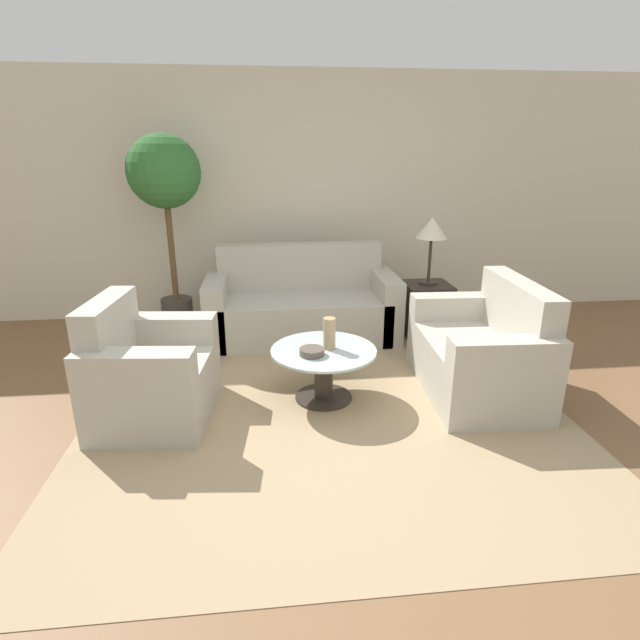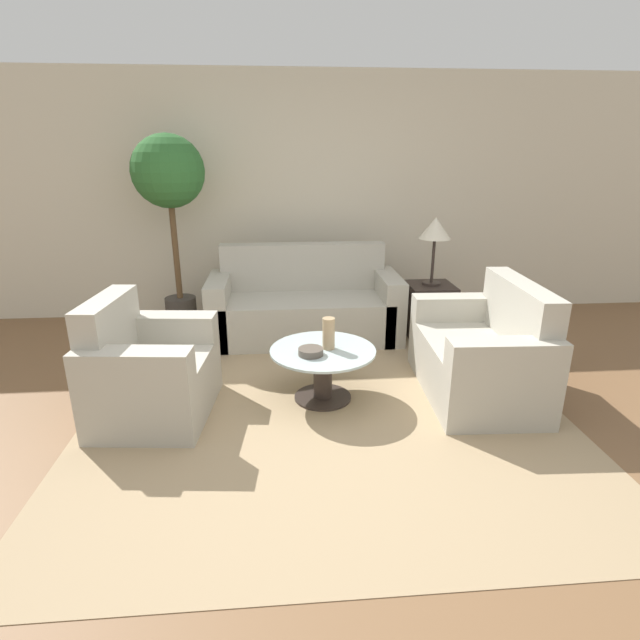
% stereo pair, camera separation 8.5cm
% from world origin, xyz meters
% --- Properties ---
extents(ground_plane, '(14.00, 14.00, 0.00)m').
position_xyz_m(ground_plane, '(0.00, 0.00, 0.00)').
color(ground_plane, brown).
extents(wall_back, '(10.00, 0.06, 2.60)m').
position_xyz_m(wall_back, '(0.00, 2.97, 1.30)').
color(wall_back, beige).
rests_on(wall_back, ground_plane).
extents(rug, '(3.40, 3.63, 0.01)m').
position_xyz_m(rug, '(0.08, 0.76, 0.00)').
color(rug, tan).
rests_on(rug, ground_plane).
extents(sofa_main, '(1.87, 0.81, 0.90)m').
position_xyz_m(sofa_main, '(0.02, 2.15, 0.30)').
color(sofa_main, '#B2AD9E').
rests_on(sofa_main, ground_plane).
extents(armchair, '(0.83, 0.98, 0.87)m').
position_xyz_m(armchair, '(-1.18, 0.65, 0.30)').
color(armchair, '#B2AD9E').
rests_on(armchair, ground_plane).
extents(loveseat, '(0.82, 1.28, 0.88)m').
position_xyz_m(loveseat, '(1.33, 0.77, 0.30)').
color(loveseat, '#B2AD9E').
rests_on(loveseat, ground_plane).
extents(coffee_table, '(0.79, 0.79, 0.41)m').
position_xyz_m(coffee_table, '(0.08, 0.76, 0.26)').
color(coffee_table, '#332823').
rests_on(coffee_table, ground_plane).
extents(side_table, '(0.45, 0.45, 0.53)m').
position_xyz_m(side_table, '(1.27, 2.04, 0.27)').
color(side_table, '#332823').
rests_on(side_table, ground_plane).
extents(table_lamp, '(0.31, 0.31, 0.66)m').
position_xyz_m(table_lamp, '(1.27, 2.04, 1.06)').
color(table_lamp, '#332823').
rests_on(table_lamp, side_table).
extents(potted_plant, '(0.70, 0.70, 1.96)m').
position_xyz_m(potted_plant, '(-1.27, 2.44, 1.47)').
color(potted_plant, '#3D3833').
rests_on(potted_plant, ground_plane).
extents(vase, '(0.09, 0.09, 0.24)m').
position_xyz_m(vase, '(0.12, 0.77, 0.52)').
color(vase, tan).
rests_on(vase, coffee_table).
extents(bowl, '(0.18, 0.18, 0.05)m').
position_xyz_m(bowl, '(-0.02, 0.66, 0.43)').
color(bowl, brown).
rests_on(bowl, coffee_table).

